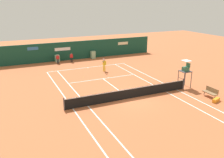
# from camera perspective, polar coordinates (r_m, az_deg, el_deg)

# --- Properties ---
(ground_plane) EXTENTS (80.00, 80.00, 0.01)m
(ground_plane) POSITION_cam_1_polar(r_m,az_deg,el_deg) (22.48, 3.52, -4.05)
(ground_plane) COLOR #BC6038
(tennis_net) EXTENTS (12.10, 0.10, 1.07)m
(tennis_net) POSITION_cam_1_polar(r_m,az_deg,el_deg) (21.82, 4.25, -3.33)
(tennis_net) COLOR #4C4C51
(tennis_net) RESTS_ON ground_plane
(sponsor_back_wall) EXTENTS (25.00, 1.02, 2.71)m
(sponsor_back_wall) POSITION_cam_1_polar(r_m,az_deg,el_deg) (36.82, -8.53, 6.63)
(sponsor_back_wall) COLOR #144233
(sponsor_back_wall) RESTS_ON ground_plane
(umpire_chair) EXTENTS (1.00, 1.00, 2.80)m
(umpire_chair) POSITION_cam_1_polar(r_m,az_deg,el_deg) (25.28, 16.93, 2.05)
(umpire_chair) COLOR #47474C
(umpire_chair) RESTS_ON ground_plane
(player_bench) EXTENTS (0.54, 1.43, 0.88)m
(player_bench) POSITION_cam_1_polar(r_m,az_deg,el_deg) (23.84, 22.22, -2.80)
(player_bench) COLOR #38383D
(player_bench) RESTS_ON ground_plane
(equipment_bag) EXTENTS (1.02, 0.57, 0.32)m
(equipment_bag) POSITION_cam_1_polar(r_m,az_deg,el_deg) (23.12, 23.38, -4.52)
(equipment_bag) COLOR orange
(equipment_bag) RESTS_ON ground_plane
(player_on_baseline) EXTENTS (0.68, 0.65, 1.80)m
(player_on_baseline) POSITION_cam_1_polar(r_m,az_deg,el_deg) (30.10, -1.85, 3.57)
(player_on_baseline) COLOR yellow
(player_on_baseline) RESTS_ON ground_plane
(ball_kid_left_post) EXTENTS (0.44, 0.19, 1.31)m
(ball_kid_left_post) POSITION_cam_1_polar(r_m,az_deg,el_deg) (34.77, -12.65, 4.78)
(ball_kid_left_post) COLOR black
(ball_kid_left_post) RESTS_ON ground_plane
(ball_kid_centre_post) EXTENTS (0.45, 0.19, 1.33)m
(ball_kid_centre_post) POSITION_cam_1_polar(r_m,az_deg,el_deg) (35.20, -9.53, 5.15)
(ball_kid_centre_post) COLOR black
(ball_kid_centre_post) RESTS_ON ground_plane
(tennis_ball_mid_court) EXTENTS (0.07, 0.07, 0.07)m
(tennis_ball_mid_court) POSITION_cam_1_polar(r_m,az_deg,el_deg) (28.10, -6.80, 0.47)
(tennis_ball_mid_court) COLOR #CCE033
(tennis_ball_mid_court) RESTS_ON ground_plane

